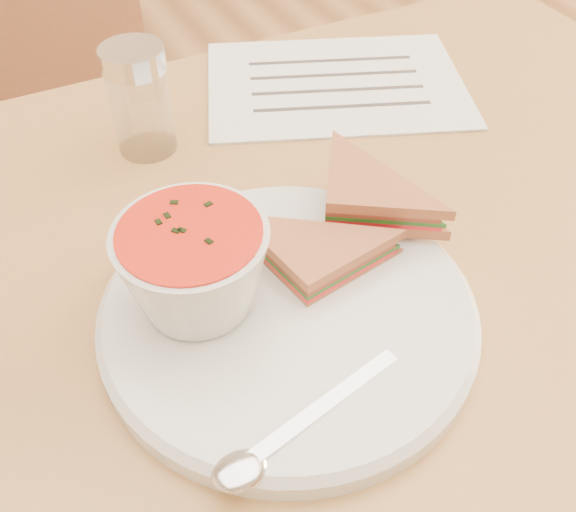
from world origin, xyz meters
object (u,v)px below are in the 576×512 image
dining_table (317,430)px  plate (288,314)px  condiment_shaker (140,101)px  chair_far (116,199)px  soup_bowl (195,272)px

dining_table → plate: 0.40m
plate → condiment_shaker: (-0.02, 0.27, 0.05)m
chair_far → condiment_shaker: (0.00, -0.32, 0.36)m
soup_bowl → chair_far: bearing=86.7°
dining_table → condiment_shaker: 0.48m
soup_bowl → condiment_shaker: 0.24m
dining_table → plate: (-0.09, -0.09, 0.38)m
dining_table → soup_bowl: bearing=-160.1°
chair_far → soup_bowl: (-0.03, -0.56, 0.36)m
chair_far → plate: (0.03, -0.59, 0.32)m
plate → condiment_shaker: bearing=95.2°
plate → soup_bowl: bearing=151.9°
condiment_shaker → chair_far: bearing=90.5°
soup_bowl → condiment_shaker: size_ratio=1.01×
dining_table → condiment_shaker: bearing=121.0°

